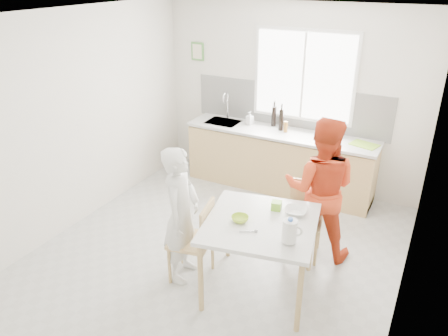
# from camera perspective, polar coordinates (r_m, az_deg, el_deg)

# --- Properties ---
(ground) EXTENTS (4.50, 4.50, 0.00)m
(ground) POSITION_cam_1_polar(r_m,az_deg,el_deg) (5.29, -0.87, -11.20)
(ground) COLOR #B7B7B2
(ground) RESTS_ON ground
(room_shell) EXTENTS (4.50, 4.50, 4.50)m
(room_shell) POSITION_cam_1_polar(r_m,az_deg,el_deg) (4.52, -1.00, 5.92)
(room_shell) COLOR silver
(room_shell) RESTS_ON ground
(window) EXTENTS (1.50, 0.06, 1.30)m
(window) POSITION_cam_1_polar(r_m,az_deg,el_deg) (6.42, 10.38, 11.74)
(window) COLOR white
(window) RESTS_ON room_shell
(backsplash) EXTENTS (3.00, 0.02, 0.65)m
(backsplash) POSITION_cam_1_polar(r_m,az_deg,el_deg) (6.61, 8.44, 7.98)
(backsplash) COLOR white
(backsplash) RESTS_ON room_shell
(picture_frame) EXTENTS (0.22, 0.03, 0.28)m
(picture_frame) POSITION_cam_1_polar(r_m,az_deg,el_deg) (7.09, -3.48, 14.95)
(picture_frame) COLOR #519242
(picture_frame) RESTS_ON room_shell
(kitchen_counter) EXTENTS (2.84, 0.64, 1.37)m
(kitchen_counter) POSITION_cam_1_polar(r_m,az_deg,el_deg) (6.63, 7.13, 0.68)
(kitchen_counter) COLOR tan
(kitchen_counter) RESTS_ON ground
(dining_table) EXTENTS (1.26, 1.26, 0.83)m
(dining_table) POSITION_cam_1_polar(r_m,az_deg,el_deg) (4.38, 4.80, -7.95)
(dining_table) COLOR silver
(dining_table) RESTS_ON ground
(chair_left) EXTENTS (0.50, 0.50, 0.92)m
(chair_left) POSITION_cam_1_polar(r_m,az_deg,el_deg) (4.67, -3.58, -9.10)
(chair_left) COLOR tan
(chair_left) RESTS_ON ground
(chair_far) EXTENTS (0.48, 0.48, 0.89)m
(chair_far) POSITION_cam_1_polar(r_m,az_deg,el_deg) (5.16, 10.48, -6.08)
(chair_far) COLOR tan
(chair_far) RESTS_ON ground
(person_white) EXTENTS (0.46, 0.61, 1.51)m
(person_white) POSITION_cam_1_polar(r_m,az_deg,el_deg) (4.59, -5.59, -6.13)
(person_white) COLOR white
(person_white) RESTS_ON ground
(person_red) EXTENTS (0.92, 0.78, 1.68)m
(person_red) POSITION_cam_1_polar(r_m,az_deg,el_deg) (5.01, 12.44, -2.70)
(person_red) COLOR red
(person_red) RESTS_ON ground
(bowl_green) EXTENTS (0.20, 0.20, 0.05)m
(bowl_green) POSITION_cam_1_polar(r_m,az_deg,el_deg) (4.32, 2.11, -6.65)
(bowl_green) COLOR #ACD631
(bowl_green) RESTS_ON dining_table
(bowl_white) EXTENTS (0.26, 0.26, 0.06)m
(bowl_white) POSITION_cam_1_polar(r_m,az_deg,el_deg) (4.50, 9.29, -5.61)
(bowl_white) COLOR white
(bowl_white) RESTS_ON dining_table
(milk_jug) EXTENTS (0.19, 0.14, 0.24)m
(milk_jug) POSITION_cam_1_polar(r_m,az_deg,el_deg) (3.99, 8.62, -8.11)
(milk_jug) COLOR white
(milk_jug) RESTS_ON dining_table
(green_box) EXTENTS (0.12, 0.12, 0.09)m
(green_box) POSITION_cam_1_polar(r_m,az_deg,el_deg) (4.54, 6.86, -4.90)
(green_box) COLOR #7EC32D
(green_box) RESTS_ON dining_table
(spoon) EXTENTS (0.14, 0.09, 0.01)m
(spoon) POSITION_cam_1_polar(r_m,az_deg,el_deg) (4.16, 3.11, -8.26)
(spoon) COLOR #A5A5AA
(spoon) RESTS_ON dining_table
(cutting_board) EXTENTS (0.41, 0.34, 0.01)m
(cutting_board) POSITION_cam_1_polar(r_m,az_deg,el_deg) (6.19, 17.86, 2.92)
(cutting_board) COLOR #97D431
(cutting_board) RESTS_ON kitchen_counter
(wine_bottle_a) EXTENTS (0.07, 0.07, 0.32)m
(wine_bottle_a) POSITION_cam_1_polar(r_m,az_deg,el_deg) (6.45, 7.47, 6.26)
(wine_bottle_a) COLOR black
(wine_bottle_a) RESTS_ON kitchen_counter
(wine_bottle_b) EXTENTS (0.07, 0.07, 0.30)m
(wine_bottle_b) POSITION_cam_1_polar(r_m,az_deg,el_deg) (6.62, 6.52, 6.73)
(wine_bottle_b) COLOR black
(wine_bottle_b) RESTS_ON kitchen_counter
(jar_amber) EXTENTS (0.06, 0.06, 0.16)m
(jar_amber) POSITION_cam_1_polar(r_m,az_deg,el_deg) (6.41, 8.05, 5.35)
(jar_amber) COLOR #966120
(jar_amber) RESTS_ON kitchen_counter
(soap_bottle) EXTENTS (0.11, 0.12, 0.20)m
(soap_bottle) POSITION_cam_1_polar(r_m,az_deg,el_deg) (6.67, 3.38, 6.52)
(soap_bottle) COLOR #999999
(soap_bottle) RESTS_ON kitchen_counter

